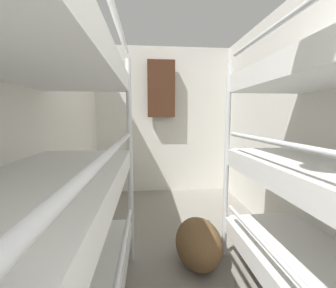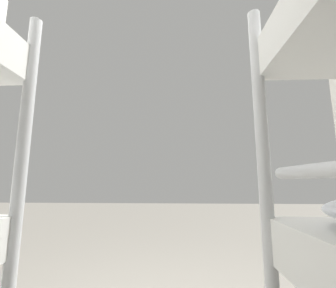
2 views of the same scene
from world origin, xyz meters
TOP-DOWN VIEW (x-y plane):
  - wall_left at (-1.14, 2.18)m, footprint 0.06×4.47m
  - wall_right at (1.14, 2.18)m, footprint 0.06×4.47m
  - wall_back at (0.00, 4.38)m, footprint 2.34×0.06m
  - bunk_stack_left_near at (-0.76, 1.44)m, footprint 0.71×1.92m
  - duffel_bag at (0.15, 2.33)m, footprint 0.39×0.56m
  - hanging_coat at (-0.04, 4.23)m, footprint 0.44×0.12m

SIDE VIEW (x-z plane):
  - duffel_bag at x=0.15m, z-range 0.00..0.39m
  - bunk_stack_left_near at x=-0.76m, z-range 0.05..1.83m
  - wall_left at x=-1.14m, z-range 0.00..2.43m
  - wall_right at x=1.14m, z-range 0.00..2.43m
  - wall_back at x=0.00m, z-range 0.00..2.43m
  - hanging_coat at x=-0.04m, z-range 1.28..2.18m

